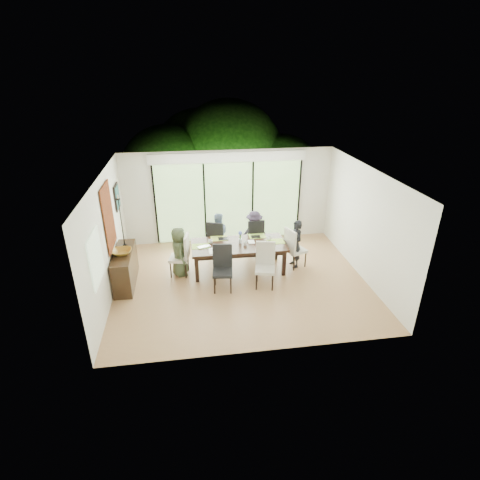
{
  "coord_description": "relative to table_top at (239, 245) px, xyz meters",
  "views": [
    {
      "loc": [
        -1.19,
        -7.78,
        4.79
      ],
      "look_at": [
        0.0,
        0.25,
        1.0
      ],
      "focal_mm": 28.0,
      "sensor_mm": 36.0,
      "label": 1
    }
  ],
  "objects": [
    {
      "name": "chair_left_end",
      "position": [
        -1.5,
        0.0,
        -0.17
      ],
      "size": [
        0.53,
        0.53,
        1.08
      ],
      "primitive_type": null,
      "rotation": [
        0.0,
        0.0,
        -1.75
      ],
      "color": "silver",
      "rests_on": "floor"
    },
    {
      "name": "candle",
      "position": [
        -2.77,
        0.1,
        1.37
      ],
      "size": [
        0.03,
        0.03,
        0.09
      ],
      "primitive_type": "cylinder",
      "color": "silver",
      "rests_on": "sideboard"
    },
    {
      "name": "platter_base",
      "position": [
        -0.55,
        -0.3,
        0.05
      ],
      "size": [
        0.26,
        0.26,
        0.02
      ],
      "primitive_type": "cube",
      "color": "white",
      "rests_on": "table_top"
    },
    {
      "name": "cup_a",
      "position": [
        -0.7,
        0.15,
        0.08
      ],
      "size": [
        0.15,
        0.15,
        0.09
      ],
      "primitive_type": "imported",
      "rotation": [
        0.0,
        0.0,
        0.29
      ],
      "color": "white",
      "rests_on": "table_top"
    },
    {
      "name": "placemat_far_l",
      "position": [
        -0.45,
        0.4,
        0.03
      ],
      "size": [
        0.43,
        0.31,
        0.01
      ],
      "primitive_type": "cube",
      "color": "#A6BA42",
      "rests_on": "table_top"
    },
    {
      "name": "hyacinth_blooms",
      "position": [
        0.05,
        0.05,
        0.31
      ],
      "size": [
        0.11,
        0.11,
        0.11
      ],
      "primitive_type": "sphere",
      "color": "#5364D1",
      "rests_on": "table_top"
    },
    {
      "name": "person_far_right",
      "position": [
        0.55,
        0.83,
        -0.07
      ],
      "size": [
        0.59,
        0.37,
        1.27
      ],
      "primitive_type": "imported",
      "rotation": [
        0.0,
        0.0,
        3.14
      ],
      "color": "#292031",
      "rests_on": "floor"
    },
    {
      "name": "bowl",
      "position": [
        -2.77,
        -0.35,
        0.18
      ],
      "size": [
        0.44,
        0.44,
        0.11
      ],
      "primitive_type": "imported",
      "color": "olive",
      "rests_on": "sideboard"
    },
    {
      "name": "wall_left",
      "position": [
        -3.02,
        -0.58,
        0.64
      ],
      "size": [
        0.02,
        5.0,
        2.7
      ],
      "primitive_type": "cube",
      "color": "silver",
      "rests_on": "floor"
    },
    {
      "name": "foliage_far",
      "position": [
        -0.61,
        5.92,
        0.91
      ],
      "size": [
        3.6,
        3.6,
        3.6
      ],
      "primitive_type": "sphere",
      "color": "#14380F",
      "rests_on": "ground"
    },
    {
      "name": "platter_snacks",
      "position": [
        -0.55,
        -0.3,
        0.06
      ],
      "size": [
        0.2,
        0.2,
        0.01
      ],
      "primitive_type": "cube",
      "color": "orange",
      "rests_on": "table_top"
    },
    {
      "name": "book",
      "position": [
        0.25,
        0.05,
        0.04
      ],
      "size": [
        0.17,
        0.23,
        0.02
      ],
      "primitive_type": "imported",
      "rotation": [
        0.0,
        0.0,
        -0.03
      ],
      "color": "white",
      "rests_on": "table_top"
    },
    {
      "name": "hyacinth_stems",
      "position": [
        0.05,
        0.05,
        0.21
      ],
      "size": [
        0.04,
        0.04,
        0.16
      ],
      "primitive_type": "cylinder",
      "color": "#337226",
      "rests_on": "table_top"
    },
    {
      "name": "candlestick_pan",
      "position": [
        -2.77,
        0.1,
        1.31
      ],
      "size": [
        0.09,
        0.09,
        0.03
      ],
      "primitive_type": "cylinder",
      "color": "black",
      "rests_on": "sideboard"
    },
    {
      "name": "wall_right",
      "position": [
        3.0,
        -0.58,
        0.64
      ],
      "size": [
        0.02,
        5.0,
        2.7
      ],
      "primitive_type": "cube",
      "color": "beige",
      "rests_on": "floor"
    },
    {
      "name": "tapestry",
      "position": [
        -2.98,
        -0.18,
        0.99
      ],
      "size": [
        0.02,
        1.0,
        1.5
      ],
      "primitive_type": "cube",
      "color": "#953815",
      "rests_on": "wall_left"
    },
    {
      "name": "foliage_mid",
      "position": [
        0.39,
        5.22,
        1.09
      ],
      "size": [
        4.0,
        4.0,
        4.0
      ],
      "primitive_type": "sphere",
      "color": "#14380F",
      "rests_on": "ground"
    },
    {
      "name": "table_top",
      "position": [
        0.0,
        0.0,
        0.0
      ],
      "size": [
        2.36,
        1.08,
        0.06
      ],
      "primitive_type": "cube",
      "color": "black",
      "rests_on": "floor"
    },
    {
      "name": "wall_back",
      "position": [
        -0.01,
        1.93,
        0.64
      ],
      "size": [
        6.0,
        0.02,
        2.7
      ],
      "primitive_type": "cube",
      "color": "silver",
      "rests_on": "floor"
    },
    {
      "name": "tablet_far_l",
      "position": [
        -0.35,
        0.35,
        0.04
      ],
      "size": [
        0.26,
        0.18,
        0.01
      ],
      "primitive_type": "cube",
      "color": "black",
      "rests_on": "table_top"
    },
    {
      "name": "candlestick_base",
      "position": [
        -2.77,
        0.1,
        0.15
      ],
      "size": [
        0.09,
        0.09,
        0.04
      ],
      "primitive_type": "cylinder",
      "color": "black",
      "rests_on": "sideboard"
    },
    {
      "name": "person_left_end",
      "position": [
        -1.48,
        0.0,
        -0.07
      ],
      "size": [
        0.44,
        0.63,
        1.27
      ],
      "primitive_type": "imported",
      "rotation": [
        0.0,
        0.0,
        1.69
      ],
      "color": "#3F4C32",
      "rests_on": "floor"
    },
    {
      "name": "mullion_d",
      "position": [
        2.09,
        1.88,
        0.49
      ],
      "size": [
        0.05,
        0.04,
        2.3
      ],
      "primitive_type": "cube",
      "color": "black",
      "rests_on": "wall_back"
    },
    {
      "name": "chair_near_right",
      "position": [
        0.5,
        -0.87,
        -0.17
      ],
      "size": [
        0.54,
        0.54,
        1.08
      ],
      "primitive_type": null,
      "rotation": [
        0.0,
        0.0,
        -0.23
      ],
      "color": "beige",
      "rests_on": "floor"
    },
    {
      "name": "floor",
      "position": [
        -0.01,
        -0.58,
        -0.71
      ],
      "size": [
        6.0,
        5.0,
        0.01
      ],
      "primitive_type": "cube",
      "color": "#8E5D39",
      "rests_on": "ground"
    },
    {
      "name": "glass_doors",
      "position": [
        -0.01,
        1.89,
        0.49
      ],
      "size": [
        4.2,
        0.02,
        2.3
      ],
      "primitive_type": "cube",
      "color": "#598C3F",
      "rests_on": "wall_back"
    },
    {
      "name": "cup_b",
      "position": [
        0.15,
        -0.1,
        0.07
      ],
      "size": [
        0.13,
        0.13,
        0.09
      ],
      "primitive_type": "imported",
      "rotation": [
        0.0,
        0.0,
        2.09
      ],
      "color": "white",
      "rests_on": "table_top"
    },
    {
      "name": "chair_far_left",
      "position": [
        -0.45,
        0.85,
        -0.17
      ],
      "size": [
        0.59,
        0.59,
        1.08
      ],
      "primitive_type": null,
      "rotation": [
        0.0,
        0.0,
        2.74
      ],
      "color": "black",
      "rests_on": "floor"
    },
    {
      "name": "ceiling",
      "position": [
        -0.01,
        -0.58,
        2.0
      ],
      "size": [
        6.0,
        5.0,
        0.01
      ],
      "primitive_type": "cube",
      "color": "white",
      "rests_on": "wall_back"
    },
    {
      "name": "vase",
      "position": [
        0.05,
        0.05,
        0.09
      ],
      "size": [
        0.08,
        0.08,
        0.12
      ],
      "primitive_type": "cylinder",
      "color": "silver",
      "rests_on": "table_top"
    },
    {
      "name": "side_window",
      "position": [
        -2.98,
        -1.78,
        0.79
      ],
      "size": [
        0.02,
        0.9,
        1.0
      ],
      "primitive_type": "cube",
      "color": "#8CAD7F",
      "rests_on": "wall_left"
    },
    {
      "name": "foliage_left",
      "position": [
        -1.81,
        4.62,
        0.73
      ],
      "size": [
        3.2,
        3.2,
        3.2
      ],
      "primitive_type": "sphere",
      "color": "#14380F",
      "rests_on": "ground"
    },
    {
      "name": "placemat_left",
      "position": [
        -0.95,
        0.0,
        0.03
      ],
      "size": [
        0.43,
        0.31,
        0.01
      ],
      "primitive_type": "cube",
      "color": "#87A83C",
      "rests_on": "table_top"
    },
    {
      "name": "art_frame",
      "position": [
        -2.98,
        1.12,
        1.04
      ],
      "size": [
        0.03,
        0.55,
        0.65
      ],
      "primitive_type": "cube",
      "color": "black",
      "rests_on": "wall_left"
    },
    {
      "name": "mullion_c",
      "position": [
        0.69,
        1.88,
        0.49
      ],
      "size": [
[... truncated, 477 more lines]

